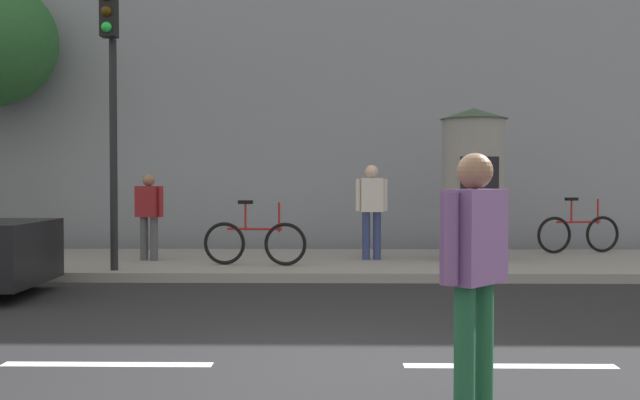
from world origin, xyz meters
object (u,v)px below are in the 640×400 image
Objects in this scene: traffic_light at (111,83)px; bicycle_upright at (255,242)px; pedestrian_in_dark_shirt at (474,260)px; poster_column at (473,183)px; pedestrian_in_light_jacket at (372,204)px; bicycle_leaning at (578,233)px; pedestrian_in_red_top at (149,210)px.

traffic_light reaches higher than bicycle_upright.
traffic_light is at bearing 124.01° from pedestrian_in_dark_shirt.
poster_column reaches higher than pedestrian_in_light_jacket.
pedestrian_in_light_jacket reaches higher than pedestrian_in_dark_shirt.
poster_column is at bearing 12.44° from bicycle_upright.
traffic_light is 1.62× the size of poster_column.
bicycle_upright is at bearing -160.37° from bicycle_leaning.
traffic_light reaches higher than pedestrian_in_red_top.
poster_column is at bearing 15.79° from traffic_light.
pedestrian_in_dark_shirt is at bearing -88.30° from pedestrian_in_light_jacket.
poster_column is 4.03m from bicycle_upright.
pedestrian_in_light_jacket reaches higher than pedestrian_in_red_top.
poster_column is 1.54× the size of bicycle_upright.
pedestrian_in_light_jacket is 0.98× the size of bicycle_leaning.
traffic_light is 2.53× the size of bicycle_leaning.
traffic_light reaches higher than pedestrian_in_dark_shirt.
traffic_light reaches higher than poster_column.
pedestrian_in_red_top is at bearing 117.54° from pedestrian_in_dark_shirt.
poster_column is (5.97, 1.69, -1.57)m from traffic_light.
pedestrian_in_dark_shirt reaches higher than pedestrian_in_red_top.
pedestrian_in_dark_shirt is (-1.56, -8.23, -0.48)m from poster_column.
traffic_light is 8.15m from pedestrian_in_dark_shirt.
bicycle_leaning is at bearing 17.39° from pedestrian_in_light_jacket.
pedestrian_in_light_jacket is at bearing -162.61° from bicycle_leaning.
poster_column reaches higher than bicycle_upright.
pedestrian_in_dark_shirt is at bearing -100.76° from poster_column.
bicycle_upright is at bearing 21.46° from traffic_light.
traffic_light is 2.58m from pedestrian_in_red_top.
bicycle_upright is (-2.01, -0.90, -0.60)m from pedestrian_in_light_jacket.
pedestrian_in_dark_shirt reaches higher than bicycle_upright.
pedestrian_in_dark_shirt is 1.03× the size of pedestrian_in_light_jacket.
pedestrian_in_red_top is at bearing -178.64° from poster_column.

